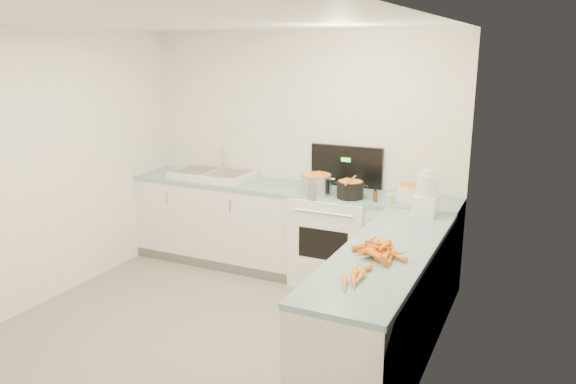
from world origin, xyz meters
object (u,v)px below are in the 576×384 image
at_px(spice_jar, 391,200).
at_px(food_processor, 426,196).
at_px(mixing_bowl, 411,192).
at_px(black_pot, 350,191).
at_px(sink, 213,174).
at_px(steel_pot, 317,185).
at_px(extract_bottle, 375,196).
at_px(stove, 335,237).

distance_m(spice_jar, food_processor, 0.44).
bearing_deg(mixing_bowl, food_processor, -63.33).
xyz_separation_m(black_pot, mixing_bowl, (0.53, 0.20, -0.00)).
bearing_deg(sink, mixing_bowl, 0.96).
bearing_deg(black_pot, spice_jar, -5.23).
relative_size(sink, mixing_bowl, 2.95).
xyz_separation_m(steel_pot, spice_jar, (0.74, -0.03, -0.05)).
xyz_separation_m(steel_pot, extract_bottle, (0.60, -0.02, -0.04)).
xyz_separation_m(sink, extract_bottle, (1.90, -0.20, 0.02)).
height_order(stove, mixing_bowl, stove).
distance_m(steel_pot, food_processor, 1.13).
bearing_deg(spice_jar, black_pot, 174.77).
bearing_deg(sink, black_pot, -5.77).
xyz_separation_m(steel_pot, mixing_bowl, (0.87, 0.21, -0.02)).
bearing_deg(food_processor, stove, 157.18).
bearing_deg(mixing_bowl, black_pot, -159.15).
xyz_separation_m(sink, mixing_bowl, (2.18, 0.04, 0.03)).
bearing_deg(steel_pot, spice_jar, -2.12).
relative_size(stove, black_pot, 5.33).
distance_m(steel_pot, mixing_bowl, 0.90).
bearing_deg(extract_bottle, sink, 174.05).
bearing_deg(sink, food_processor, -9.87).
relative_size(stove, mixing_bowl, 4.66).
bearing_deg(extract_bottle, steel_pot, 177.85).
xyz_separation_m(stove, sink, (-1.45, 0.02, 0.50)).
bearing_deg(steel_pot, extract_bottle, -2.15).
bearing_deg(steel_pot, mixing_bowl, 13.66).
height_order(steel_pot, extract_bottle, steel_pot).
xyz_separation_m(sink, steel_pot, (1.31, -0.18, 0.05)).
bearing_deg(spice_jar, food_processor, -31.04).
bearing_deg(stove, spice_jar, -17.37).
xyz_separation_m(mixing_bowl, spice_jar, (-0.13, -0.24, -0.03)).
bearing_deg(stove, black_pot, -37.47).
height_order(sink, food_processor, food_processor).
xyz_separation_m(mixing_bowl, food_processor, (0.23, -0.46, 0.10)).
relative_size(stove, sink, 1.58).
relative_size(black_pot, mixing_bowl, 0.87).
distance_m(stove, steel_pot, 0.60).
bearing_deg(spice_jar, extract_bottle, 177.98).
xyz_separation_m(sink, black_pot, (1.65, -0.17, 0.03)).
xyz_separation_m(extract_bottle, spice_jar, (0.15, -0.01, -0.01)).
bearing_deg(sink, stove, -0.62).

